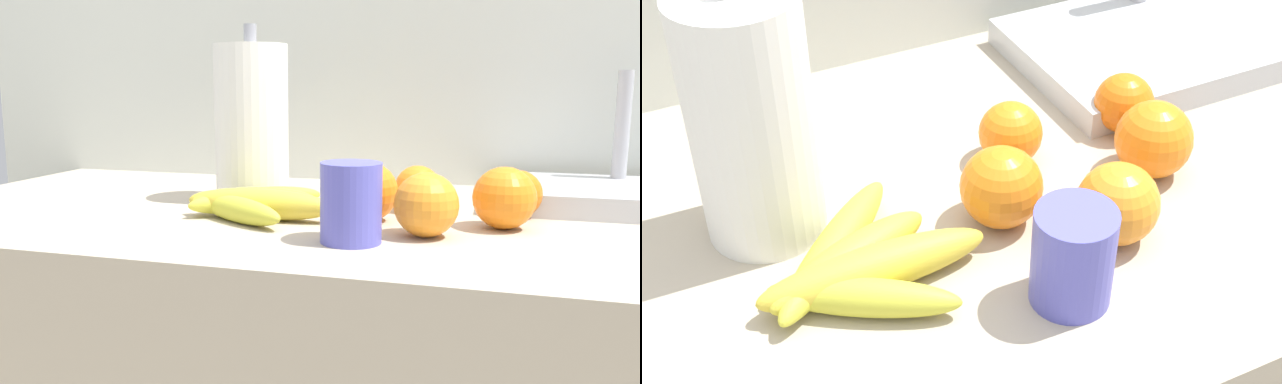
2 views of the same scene
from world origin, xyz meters
The scene contains 10 objects.
wall_back centered at (0.00, 0.34, 0.65)m, with size 1.88×0.06×1.30m, color silver.
banana_bunch centered at (-0.17, -0.07, 0.91)m, with size 0.22×0.22×0.04m.
orange_back_right centered at (0.17, -0.04, 0.93)m, with size 0.08×0.08×0.08m, color orange.
orange_front centered at (0.04, 0.04, 0.92)m, with size 0.07×0.07×0.07m, color orange.
orange_far_right centered at (-0.01, -0.04, 0.93)m, with size 0.08×0.08×0.08m, color orange.
orange_center centered at (0.07, -0.11, 0.93)m, with size 0.08×0.08×0.08m, color orange.
orange_back_left centered at (0.18, 0.04, 0.92)m, with size 0.07×0.07×0.07m, color orange.
paper_towel_roll centered at (-0.22, 0.05, 1.01)m, with size 0.12×0.12×0.28m.
sink_basin centered at (0.35, 0.16, 0.90)m, with size 0.41×0.25×0.21m.
mug centered at (-0.01, -0.17, 0.93)m, with size 0.07×0.07×0.10m, color #5656BF.
Camera 1 is at (0.16, -0.88, 1.07)m, focal length 35.45 mm.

